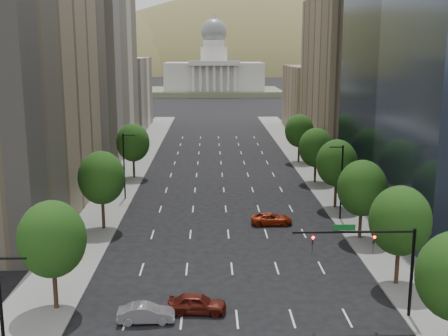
{
  "coord_description": "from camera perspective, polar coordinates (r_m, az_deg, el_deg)",
  "views": [
    {
      "loc": [
        -1.96,
        -8.8,
        19.77
      ],
      "look_at": [
        -0.54,
        47.27,
        8.0
      ],
      "focal_mm": 44.96,
      "sensor_mm": 36.0,
      "label": 1
    }
  ],
  "objects": [
    {
      "name": "tree_right_1",
      "position": [
        49.58,
        17.47,
        -5.14
      ],
      "size": [
        5.2,
        5.2,
        8.75
      ],
      "color": "#382316",
      "rests_on": "ground"
    },
    {
      "name": "filler_left",
      "position": [
        147.02,
        -10.55,
        7.45
      ],
      "size": [
        14.0,
        26.0,
        18.0
      ],
      "primitive_type": "cube",
      "color": "beige",
      "rests_on": "ground"
    },
    {
      "name": "sidewalk_left",
      "position": [
        72.83,
        -12.14,
        -4.11
      ],
      "size": [
        6.0,
        200.0,
        0.15
      ],
      "primitive_type": "cube",
      "color": "slate",
      "rests_on": "ground"
    },
    {
      "name": "tree_right_3",
      "position": [
        71.98,
        11.39,
        0.5
      ],
      "size": [
        5.2,
        5.2,
        8.89
      ],
      "color": "#382316",
      "rests_on": "ground"
    },
    {
      "name": "car_maroon",
      "position": [
        44.28,
        -2.75,
        -13.58
      ],
      "size": [
        4.65,
        2.21,
        1.54
      ],
      "primitive_type": "imported",
      "rotation": [
        0.0,
        0.0,
        1.48
      ],
      "color": "#51150D",
      "rests_on": "ground"
    },
    {
      "name": "tree_left_1",
      "position": [
        63.5,
        -12.34,
        -0.99
      ],
      "size": [
        5.2,
        5.2,
        8.97
      ],
      "color": "#382316",
      "rests_on": "ground"
    },
    {
      "name": "sidewalk_right",
      "position": [
        73.66,
        12.35,
        -3.94
      ],
      "size": [
        6.0,
        200.0,
        0.15
      ],
      "primitive_type": "cube",
      "color": "slate",
      "rests_on": "ground"
    },
    {
      "name": "capitol",
      "position": [
        258.76,
        -1.03,
        9.37
      ],
      "size": [
        60.0,
        40.0,
        35.2
      ],
      "color": "#596647",
      "rests_on": "ground"
    },
    {
      "name": "streetlight_rn",
      "position": [
        67.31,
        11.82,
        -1.22
      ],
      "size": [
        1.7,
        0.2,
        9.0
      ],
      "color": "black",
      "rests_on": "ground"
    },
    {
      "name": "streetlight_ls",
      "position": [
        34.41,
        -21.51,
        -14.74
      ],
      "size": [
        1.7,
        0.2,
        9.0
      ],
      "color": "black",
      "rests_on": "ground"
    },
    {
      "name": "filler_right",
      "position": [
        144.82,
        9.36,
        7.03
      ],
      "size": [
        14.0,
        26.0,
        16.0
      ],
      "primitive_type": "cube",
      "color": "#8C7759",
      "rests_on": "ground"
    },
    {
      "name": "tree_right_2",
      "position": [
        60.68,
        13.85,
        -2.0
      ],
      "size": [
        5.2,
        5.2,
        8.61
      ],
      "color": "#382316",
      "rests_on": "ground"
    },
    {
      "name": "tree_left_0",
      "position": [
        44.79,
        -17.09,
        -6.94
      ],
      "size": [
        5.2,
        5.2,
        8.75
      ],
      "color": "#382316",
      "rests_on": "ground"
    },
    {
      "name": "tree_right_5",
      "position": [
        101.06,
        7.67,
        3.77
      ],
      "size": [
        5.2,
        5.2,
        8.75
      ],
      "color": "#382316",
      "rests_on": "ground"
    },
    {
      "name": "midrise_cream_left",
      "position": [
        114.17,
        -13.31,
        10.4
      ],
      "size": [
        14.0,
        30.0,
        35.0
      ],
      "primitive_type": "cube",
      "color": "beige",
      "rests_on": "ground"
    },
    {
      "name": "tree_right_4",
      "position": [
        85.53,
        9.33,
        2.06
      ],
      "size": [
        5.2,
        5.2,
        8.46
      ],
      "color": "#382316",
      "rests_on": "ground"
    },
    {
      "name": "foothills",
      "position": [
        612.01,
        2.0,
        6.44
      ],
      "size": [
        720.0,
        413.0,
        263.0
      ],
      "color": "brown",
      "rests_on": "ground"
    },
    {
      "name": "parking_tan_right",
      "position": [
        112.19,
        12.62,
        9.13
      ],
      "size": [
        14.0,
        30.0,
        30.0
      ],
      "primitive_type": "cube",
      "color": "#8C7759",
      "rests_on": "ground"
    },
    {
      "name": "car_red_far",
      "position": [
        65.44,
        4.87,
        -5.17
      ],
      "size": [
        4.83,
        2.34,
        1.33
      ],
      "primitive_type": "imported",
      "rotation": [
        0.0,
        0.0,
        1.6
      ],
      "color": "maroon",
      "rests_on": "ground"
    },
    {
      "name": "tree_left_2",
      "position": [
        88.76,
        -9.24,
        2.56
      ],
      "size": [
        5.2,
        5.2,
        8.68
      ],
      "color": "#382316",
      "rests_on": "ground"
    },
    {
      "name": "traffic_signal",
      "position": [
        43.29,
        15.58,
        -8.31
      ],
      "size": [
        9.12,
        0.4,
        7.38
      ],
      "color": "black",
      "rests_on": "ground"
    },
    {
      "name": "car_silver",
      "position": [
        43.28,
        -7.92,
        -14.42
      ],
      "size": [
        4.28,
        1.64,
        1.39
      ],
      "primitive_type": "imported",
      "rotation": [
        0.0,
        0.0,
        1.61
      ],
      "color": "gray",
      "rests_on": "ground"
    },
    {
      "name": "streetlight_ln",
      "position": [
        76.16,
        -10.09,
        0.36
      ],
      "size": [
        1.7,
        0.2,
        9.0
      ],
      "color": "black",
      "rests_on": "ground"
    }
  ]
}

